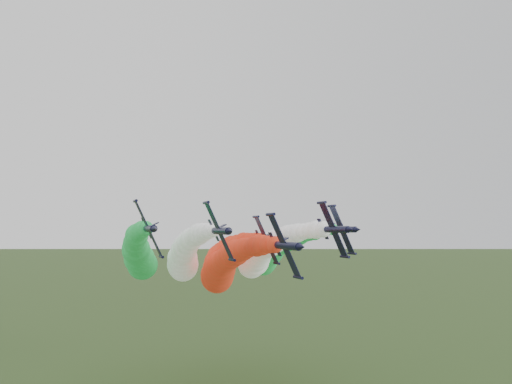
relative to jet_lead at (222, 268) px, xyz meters
The scene contains 6 objects.
jet_lead is the anchor object (origin of this frame).
jet_inner_left 12.50m from the jet_lead, 124.65° to the left, with size 14.65×72.78×19.66m.
jet_inner_right 14.64m from the jet_lead, 28.35° to the left, with size 14.49×72.62×19.51m.
jet_outer_left 24.16m from the jet_lead, 136.85° to the left, with size 14.82×72.95×19.84m.
jet_outer_right 26.33m from the jet_lead, 39.55° to the left, with size 14.71×72.84×19.73m.
jet_trail 25.01m from the jet_lead, 73.59° to the left, with size 14.99×73.12×20.00m.
Camera 1 is at (-24.74, -81.77, 43.47)m, focal length 35.00 mm.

